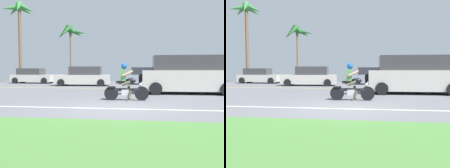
% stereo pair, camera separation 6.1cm
% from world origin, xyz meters
% --- Properties ---
extents(ground, '(56.00, 30.00, 0.04)m').
position_xyz_m(ground, '(0.00, 3.00, -0.02)').
color(ground, slate).
extents(grass_median, '(56.00, 3.80, 0.06)m').
position_xyz_m(grass_median, '(0.00, -4.10, 0.03)').
color(grass_median, '#477A38').
rests_on(grass_median, ground).
extents(lane_line_near, '(50.40, 0.12, 0.01)m').
position_xyz_m(lane_line_near, '(0.00, -0.19, 0.00)').
color(lane_line_near, silver).
rests_on(lane_line_near, ground).
extents(lane_line_far, '(50.40, 0.12, 0.01)m').
position_xyz_m(lane_line_far, '(0.00, 8.27, 0.00)').
color(lane_line_far, yellow).
rests_on(lane_line_far, ground).
extents(motorcyclist, '(1.84, 0.60, 1.54)m').
position_xyz_m(motorcyclist, '(0.19, 2.02, 0.65)').
color(motorcyclist, black).
rests_on(motorcyclist, ground).
extents(suv_nearby, '(4.96, 2.24, 2.01)m').
position_xyz_m(suv_nearby, '(3.18, 5.37, 0.98)').
color(suv_nearby, beige).
rests_on(suv_nearby, ground).
extents(parked_car_0, '(4.00, 1.85, 1.42)m').
position_xyz_m(parked_car_0, '(-9.63, 13.95, 0.67)').
color(parked_car_0, beige).
rests_on(parked_car_0, ground).
extents(parked_car_1, '(4.45, 2.03, 1.54)m').
position_xyz_m(parked_car_1, '(-3.89, 11.04, 0.72)').
color(parked_car_1, beige).
rests_on(parked_car_1, ground).
extents(parked_car_2, '(4.22, 1.98, 1.49)m').
position_xyz_m(parked_car_2, '(1.20, 13.70, 0.70)').
color(parked_car_2, '#8C939E').
rests_on(parked_car_2, ground).
extents(palm_tree_0, '(2.99, 2.99, 5.65)m').
position_xyz_m(palm_tree_0, '(-6.03, 14.77, 4.77)').
color(palm_tree_0, brown).
rests_on(palm_tree_0, ground).
extents(palm_tree_1, '(3.35, 3.35, 7.95)m').
position_xyz_m(palm_tree_1, '(-11.16, 14.55, 6.69)').
color(palm_tree_1, brown).
rests_on(palm_tree_1, ground).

